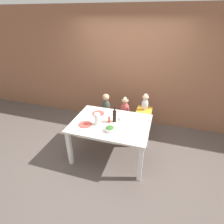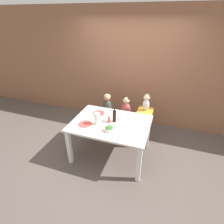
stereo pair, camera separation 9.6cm
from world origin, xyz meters
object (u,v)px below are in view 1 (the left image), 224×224
paper_towel_roll (97,119)px  dinner_plate_front_left (85,124)px  chair_right_highchair (144,116)px  person_child_left (106,104)px  person_baby_right (145,100)px  chair_far_left (106,116)px  wine_glass_near (120,119)px  salad_bowl_large (110,129)px  wine_bottle (115,116)px  chair_far_center (124,119)px  person_child_center (125,107)px  dinner_plate_back_left (98,113)px

paper_towel_roll → dinner_plate_front_left: paper_towel_roll is taller
chair_right_highchair → person_child_left: 0.89m
person_baby_right → chair_far_left: bearing=-179.9°
chair_right_highchair → person_child_left: size_ratio=1.41×
wine_glass_near → salad_bowl_large: bearing=-122.0°
wine_bottle → paper_towel_roll: wine_bottle is taller
chair_far_left → chair_far_center: same height
chair_far_left → paper_towel_roll: (0.16, -0.92, 0.49)m
person_child_center → wine_bottle: bearing=-92.0°
chair_right_highchair → dinner_plate_front_left: bearing=-132.8°
wine_bottle → wine_glass_near: bearing=-42.7°
person_baby_right → wine_glass_near: bearing=-110.8°
person_baby_right → person_child_center: bearing=-179.9°
salad_bowl_large → dinner_plate_back_left: salad_bowl_large is taller
person_child_left → person_baby_right: bearing=0.0°
person_child_left → salad_bowl_large: (0.43, -1.05, 0.10)m
person_child_center → dinner_plate_back_left: person_child_center is taller
wine_bottle → dinner_plate_back_left: wine_bottle is taller
salad_bowl_large → chair_far_left: bearing=112.2°
chair_far_center → person_baby_right: 0.69m
chair_far_left → person_baby_right: person_baby_right is taller
wine_glass_near → dinner_plate_front_left: 0.63m
person_baby_right → salad_bowl_large: bearing=-113.0°
paper_towel_roll → salad_bowl_large: size_ratio=1.31×
chair_far_left → chair_right_highchair: bearing=0.0°
person_child_left → dinner_plate_front_left: (-0.05, -1.00, 0.06)m
chair_far_left → person_child_center: size_ratio=0.91×
chair_far_left → person_baby_right: 1.03m
paper_towel_roll → dinner_plate_back_left: (-0.13, 0.37, -0.10)m
chair_right_highchair → paper_towel_roll: (-0.72, -0.92, 0.33)m
chair_right_highchair → salad_bowl_large: (-0.45, -1.05, 0.26)m
person_child_center → dinner_plate_front_left: (-0.49, -1.00, 0.06)m
person_child_left → wine_bottle: 0.87m
chair_far_center → person_child_left: person_child_left is taller
chair_far_center → person_child_left: size_ratio=0.91×
chair_far_center → dinner_plate_back_left: bearing=-126.7°
salad_bowl_large → dinner_plate_front_left: bearing=173.7°
dinner_plate_back_left → salad_bowl_large: bearing=-51.1°
wine_bottle → salad_bowl_large: wine_bottle is taller
wine_bottle → dinner_plate_front_left: (-0.47, -0.26, -0.11)m
person_baby_right → wine_glass_near: person_baby_right is taller
wine_glass_near → dinner_plate_front_left: bearing=-166.9°
chair_far_left → chair_far_center: (0.44, 0.00, 0.00)m
chair_far_left → dinner_plate_back_left: dinner_plate_back_left is taller
chair_far_center → person_child_center: size_ratio=0.91×
chair_far_left → salad_bowl_large: size_ratio=2.66×
salad_bowl_large → chair_right_highchair: bearing=67.0°
person_child_center → paper_towel_roll: 0.98m
chair_far_center → person_child_left: (-0.44, 0.00, 0.33)m
wine_bottle → paper_towel_roll: 0.32m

